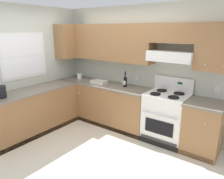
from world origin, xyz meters
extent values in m
plane|color=beige|center=(0.00, 0.00, 0.00)|extent=(7.04, 7.04, 0.00)
cube|color=beige|center=(0.46, 1.62, 1.27)|extent=(4.68, 0.12, 2.55)
cube|color=olive|center=(-0.40, 1.38, 1.80)|extent=(2.16, 0.34, 0.76)
cube|color=olive|center=(1.81, 1.38, 1.80)|extent=(0.67, 0.34, 0.76)
cube|color=olive|center=(1.08, 1.38, 2.01)|extent=(0.80, 0.34, 0.34)
cube|color=white|center=(1.08, 1.34, 1.62)|extent=(0.80, 0.46, 0.17)
cube|color=white|center=(1.08, 1.12, 1.54)|extent=(0.80, 0.03, 0.04)
sphere|color=silver|center=(-0.40, 1.20, 1.54)|extent=(0.02, 0.02, 0.02)
sphere|color=silver|center=(1.68, 1.20, 1.54)|extent=(0.02, 0.02, 0.02)
sphere|color=silver|center=(1.95, 1.20, 1.54)|extent=(0.02, 0.02, 0.02)
cube|color=silver|center=(0.28, 1.55, 1.08)|extent=(0.08, 0.01, 0.12)
cube|color=silver|center=(0.28, 1.54, 1.10)|extent=(0.03, 0.00, 0.03)
cube|color=silver|center=(0.28, 1.54, 1.06)|extent=(0.03, 0.00, 0.03)
cube|color=silver|center=(1.85, 1.55, 1.08)|extent=(0.08, 0.01, 0.12)
cube|color=silver|center=(1.85, 1.54, 1.10)|extent=(0.03, 0.00, 0.03)
cube|color=silver|center=(1.85, 1.54, 1.06)|extent=(0.03, 0.00, 0.03)
cube|color=beige|center=(-1.62, 0.10, 1.27)|extent=(0.12, 4.00, 2.55)
cube|color=white|center=(-1.57, 0.10, 1.55)|extent=(0.04, 1.00, 0.92)
cube|color=white|center=(-1.55, 0.10, 1.55)|extent=(0.01, 0.90, 0.82)
cube|color=white|center=(-1.54, 0.10, 1.55)|extent=(0.01, 0.90, 0.02)
cube|color=olive|center=(-1.38, 1.20, 1.80)|extent=(0.34, 0.64, 0.76)
cube|color=olive|center=(-0.42, 1.25, 0.44)|extent=(2.22, 0.61, 0.87)
cube|color=#756B5B|center=(-0.42, 1.25, 0.89)|extent=(2.25, 0.63, 0.04)
cube|color=olive|center=(1.76, 1.25, 0.44)|extent=(0.59, 0.61, 0.87)
cube|color=#756B5B|center=(1.76, 1.25, 0.89)|extent=(0.61, 0.63, 0.04)
cube|color=black|center=(0.26, 0.97, 0.04)|extent=(3.54, 0.06, 0.09)
sphere|color=silver|center=(-0.86, 0.93, 0.68)|extent=(0.03, 0.03, 0.03)
sphere|color=silver|center=(1.85, 0.93, 0.68)|extent=(0.03, 0.03, 0.03)
cube|color=olive|center=(-1.25, 0.00, 0.44)|extent=(0.61, 1.89, 0.87)
cube|color=#756B5B|center=(-1.25, 0.00, 0.89)|extent=(0.63, 1.91, 0.04)
cube|color=black|center=(-0.97, 0.00, 0.04)|extent=(0.06, 1.85, 0.09)
cube|color=white|center=(1.08, 1.25, 0.46)|extent=(0.76, 0.58, 0.91)
cube|color=black|center=(1.08, 0.95, 0.38)|extent=(0.53, 0.01, 0.26)
cylinder|color=silver|center=(1.08, 0.93, 0.62)|extent=(0.65, 0.02, 0.02)
cube|color=#333333|center=(1.08, 0.96, 0.10)|extent=(0.70, 0.01, 0.11)
cube|color=white|center=(1.08, 1.25, 0.92)|extent=(0.76, 0.58, 0.02)
cube|color=white|center=(1.08, 1.52, 1.05)|extent=(0.76, 0.04, 0.29)
cube|color=#053F0C|center=(1.21, 1.50, 1.10)|extent=(0.09, 0.01, 0.04)
cylinder|color=black|center=(0.91, 1.11, 0.94)|extent=(0.19, 0.19, 0.02)
cylinder|color=black|center=(0.91, 1.11, 0.93)|extent=(0.07, 0.07, 0.01)
cylinder|color=black|center=(1.25, 1.11, 0.94)|extent=(0.19, 0.19, 0.02)
cylinder|color=black|center=(1.25, 1.11, 0.93)|extent=(0.07, 0.07, 0.01)
cylinder|color=black|center=(0.91, 1.39, 0.94)|extent=(0.19, 0.19, 0.02)
cylinder|color=black|center=(0.91, 1.39, 0.93)|extent=(0.07, 0.07, 0.01)
cylinder|color=black|center=(1.25, 1.39, 0.94)|extent=(0.19, 0.19, 0.02)
cylinder|color=black|center=(1.25, 1.39, 0.93)|extent=(0.07, 0.07, 0.01)
cylinder|color=white|center=(0.87, 1.50, 1.03)|extent=(0.04, 0.02, 0.04)
cylinder|color=white|center=(1.01, 1.50, 1.03)|extent=(0.04, 0.02, 0.04)
cylinder|color=white|center=(1.15, 1.50, 1.03)|extent=(0.04, 0.02, 0.04)
cylinder|color=white|center=(1.29, 1.50, 1.03)|extent=(0.04, 0.02, 0.04)
cylinder|color=black|center=(0.13, 1.29, 1.01)|extent=(0.07, 0.07, 0.19)
cone|color=black|center=(0.13, 1.29, 1.12)|extent=(0.07, 0.07, 0.04)
cylinder|color=black|center=(0.13, 1.29, 1.19)|extent=(0.03, 0.03, 0.09)
cylinder|color=black|center=(0.13, 1.29, 1.22)|extent=(0.03, 0.03, 0.02)
cube|color=silver|center=(0.13, 1.26, 1.00)|extent=(0.07, 0.00, 0.08)
cube|color=beige|center=(-0.50, 1.20, 0.92)|extent=(0.28, 0.17, 0.02)
cube|color=beige|center=(-0.50, 1.10, 0.94)|extent=(0.35, 0.01, 0.07)
cube|color=beige|center=(-0.50, 1.30, 0.94)|extent=(0.35, 0.01, 0.07)
cube|color=beige|center=(-0.67, 1.20, 0.94)|extent=(0.01, 0.18, 0.07)
cube|color=beige|center=(-0.33, 1.20, 0.94)|extent=(0.01, 0.18, 0.07)
cylinder|color=black|center=(-1.22, -0.64, 1.02)|extent=(0.20, 0.20, 0.21)
cylinder|color=white|center=(-1.19, 1.29, 0.97)|extent=(0.12, 0.12, 0.13)
cylinder|color=#9E7A51|center=(-1.19, 1.29, 1.03)|extent=(0.04, 0.04, 0.01)
camera|label=1|loc=(2.47, -2.35, 2.07)|focal=34.19mm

